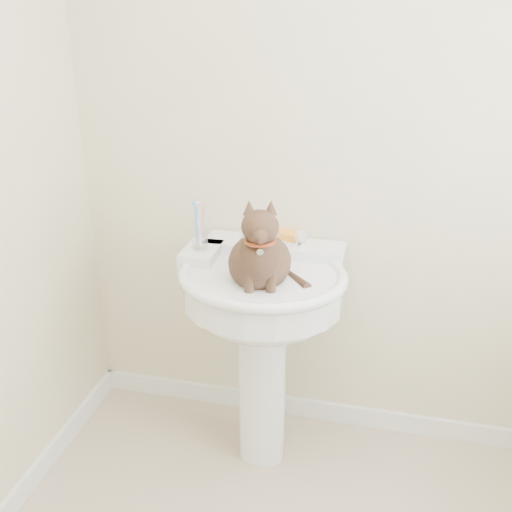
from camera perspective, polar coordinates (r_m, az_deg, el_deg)
The scene contains 7 objects.
wall_back at distance 2.29m, azimuth 8.85°, elevation 10.08°, with size 2.20×0.00×2.50m, color beige, non-canonical shape.
baseboard_back at distance 2.82m, azimuth 7.26°, elevation -14.51°, with size 2.20×0.02×0.09m, color white.
pedestal_sink at distance 2.26m, azimuth 0.58°, elevation -5.03°, with size 0.64×0.63×0.88m.
faucet at distance 2.30m, azimuth 1.55°, elevation 1.90°, with size 0.28×0.12×0.14m.
soap_bar at distance 2.38m, azimuth 3.13°, elevation 1.96°, with size 0.09×0.06×0.03m, color orange.
toothbrush_cup at distance 2.28m, azimuth -5.38°, elevation 1.81°, with size 0.07×0.07×0.19m.
cat at distance 2.09m, azimuth 0.34°, elevation -0.12°, with size 0.25×0.31×0.45m.
Camera 1 is at (0.18, -1.12, 1.78)m, focal length 42.00 mm.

